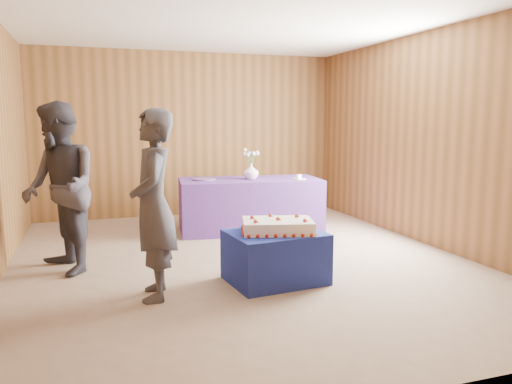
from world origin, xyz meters
name	(u,v)px	position (x,y,z in m)	size (l,w,h in m)	color
ground	(241,260)	(0.00, 0.00, 0.00)	(6.00, 6.00, 0.00)	gray
room_shell	(240,100)	(0.00, 0.00, 1.80)	(5.04, 6.04, 2.72)	brown
cake_table	(275,257)	(0.12, -0.82, 0.25)	(0.90, 0.70, 0.50)	navy
serving_table	(250,205)	(0.58, 1.48, 0.38)	(2.00, 0.90, 0.75)	#66338E
sheet_cake	(278,226)	(0.13, -0.83, 0.56)	(0.81, 0.64, 0.16)	white
vase	(251,171)	(0.60, 1.46, 0.86)	(0.21, 0.21, 0.22)	white
flower_spray	(251,152)	(0.60, 1.46, 1.13)	(0.25, 0.25, 0.19)	#2D7132
platter	(204,179)	(-0.07, 1.57, 0.76)	(0.32, 0.32, 0.02)	#62478F
plate	(299,179)	(1.24, 1.23, 0.76)	(0.21, 0.21, 0.01)	white
cake_slice	(299,176)	(1.24, 1.23, 0.79)	(0.08, 0.07, 0.08)	white
knife	(304,180)	(1.25, 1.08, 0.75)	(0.26, 0.02, 0.00)	#BCBDC1
guest_left	(153,205)	(-1.07, -0.89, 0.85)	(0.62, 0.41, 1.69)	#36353F
guest_right	(60,188)	(-1.89, 0.15, 0.89)	(0.87, 0.68, 1.79)	#35333D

